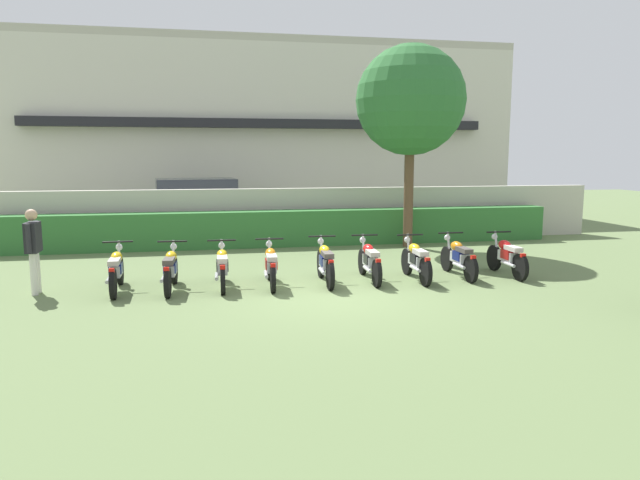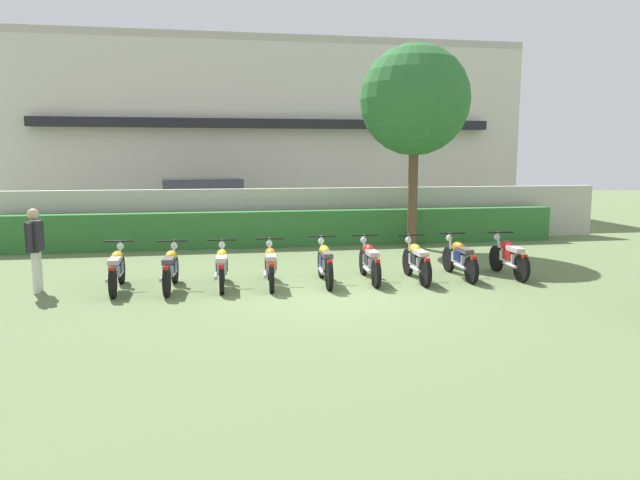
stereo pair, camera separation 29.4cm
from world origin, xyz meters
name	(u,v)px [view 1 (the left image)]	position (x,y,z in m)	size (l,w,h in m)	color
ground	(334,295)	(0.00, 0.00, 0.00)	(60.00, 60.00, 0.00)	#607547
building	(256,132)	(0.00, 16.10, 3.75)	(21.76, 6.50, 7.50)	beige
compound_wall	(284,215)	(0.00, 7.10, 0.84)	(20.67, 0.30, 1.69)	#BCB7A8
hedge_row	(287,228)	(0.00, 6.40, 0.53)	(16.54, 0.70, 1.06)	#337033
parked_car	(201,206)	(-2.54, 10.10, 0.94)	(4.66, 2.43, 1.89)	silver
tree_near_inspector	(411,101)	(3.50, 5.53, 4.26)	(3.17, 3.17, 5.86)	brown
motorcycle_in_row_0	(116,270)	(-4.19, 1.15, 0.44)	(0.60, 1.90, 0.95)	black
motorcycle_in_row_1	(171,269)	(-3.13, 1.04, 0.44)	(0.60, 1.84, 0.95)	black
motorcycle_in_row_2	(222,267)	(-2.10, 1.10, 0.44)	(0.60, 1.78, 0.94)	black
motorcycle_in_row_3	(271,265)	(-1.11, 1.06, 0.44)	(0.60, 1.82, 0.95)	black
motorcycle_in_row_4	(325,262)	(0.05, 1.07, 0.45)	(0.60, 1.87, 0.97)	black
motorcycle_in_row_5	(369,261)	(1.05, 1.16, 0.44)	(0.60, 1.93, 0.95)	black
motorcycle_in_row_6	(416,260)	(2.05, 0.99, 0.45)	(0.60, 1.84, 0.96)	black
motorcycle_in_row_7	(459,257)	(3.12, 1.16, 0.44)	(0.60, 1.89, 0.95)	black
motorcycle_in_row_8	(507,256)	(4.25, 1.07, 0.45)	(0.60, 1.82, 0.96)	black
inspector_person	(33,244)	(-5.72, 1.27, 0.99)	(0.23, 0.67, 1.67)	silver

